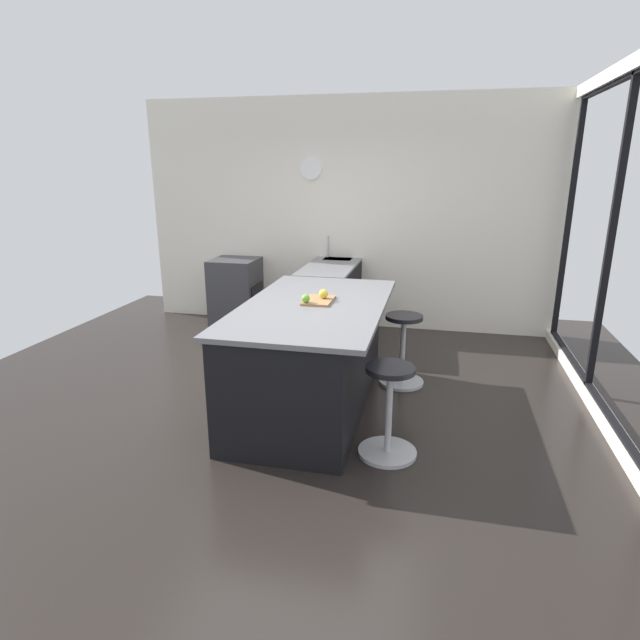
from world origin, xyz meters
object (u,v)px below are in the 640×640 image
stool_by_window (403,352)px  stool_middle (389,414)px  kitchen_island (309,355)px  cutting_board (319,300)px  oven_range (236,292)px  apple_yellow (323,294)px  apple_green (306,299)px

stool_by_window → stool_middle: size_ratio=1.00×
kitchen_island → cutting_board: cutting_board is taller
oven_range → stool_middle: oven_range is taller
stool_by_window → apple_yellow: (0.56, -0.67, 0.68)m
kitchen_island → apple_green: size_ratio=30.16×
kitchen_island → stool_by_window: (-0.68, 0.77, -0.15)m
oven_range → apple_green: bearing=34.1°
apple_green → kitchen_island: bearing=167.7°
apple_green → cutting_board: bearing=149.8°
stool_middle → apple_yellow: bearing=-140.2°
stool_by_window → cutting_board: cutting_board is taller
apple_green → stool_middle: bearing=51.4°
stool_by_window → apple_green: bearing=-46.6°
kitchen_island → apple_yellow: apple_yellow is taller
oven_range → apple_yellow: size_ratio=11.10×
kitchen_island → cutting_board: (-0.08, 0.07, 0.48)m
kitchen_island → oven_range: bearing=-145.0°
apple_green → stool_by_window: bearing=133.4°
apple_yellow → stool_by_window: bearing=129.8°
oven_range → stool_by_window: size_ratio=1.27×
kitchen_island → apple_yellow: size_ratio=26.98×
kitchen_island → stool_middle: 1.04m
oven_range → stool_by_window: bearing=56.1°
kitchen_island → apple_green: bearing=-12.3°
kitchen_island → stool_middle: kitchen_island is taller
oven_range → cutting_board: bearing=37.1°
cutting_board → apple_yellow: size_ratio=4.48×
cutting_board → apple_green: apple_green is taller
stool_by_window → cutting_board: 1.12m
stool_middle → kitchen_island: bearing=-131.5°
kitchen_island → stool_by_window: bearing=131.5°
oven_range → stool_by_window: 2.85m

